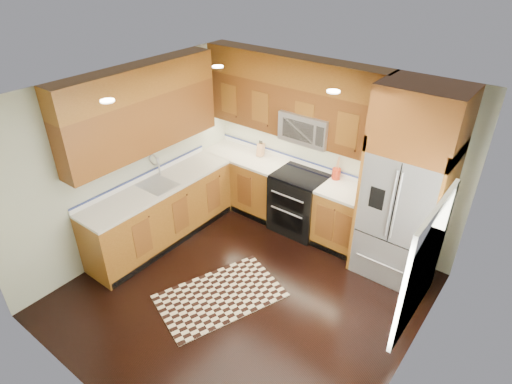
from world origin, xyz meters
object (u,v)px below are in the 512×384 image
Objects in this scene: refrigerator at (407,188)px; utensil_crock at (337,171)px; rug at (220,296)px; range at (299,203)px; knife_block at (261,149)px.

utensil_crock is at bearing 166.16° from refrigerator.
refrigerator reaches higher than rug.
utensil_crock reaches higher than range.
refrigerator is (1.55, -0.04, 0.83)m from range.
knife_block is at bearing 174.86° from refrigerator.
range is 0.62× the size of rug.
refrigerator is at bearing 71.13° from rug.
rug is at bearing -88.98° from range.
knife_block is at bearing 134.55° from rug.
knife_block is (-0.87, 0.18, 0.57)m from range.
range is at bearing 178.60° from refrigerator.
rug is (-1.52, -1.83, -1.30)m from refrigerator.
utensil_crock reaches higher than rug.
refrigerator is 1.15m from utensil_crock.
range is 1.06m from knife_block.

